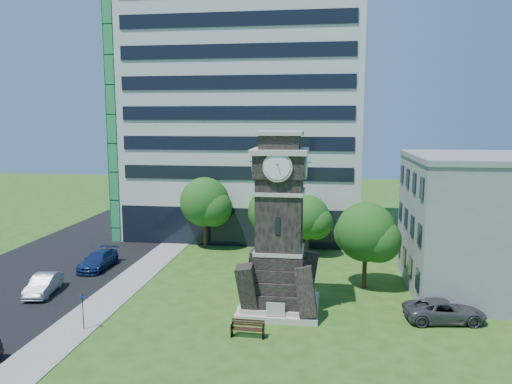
# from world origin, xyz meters

# --- Properties ---
(ground) EXTENTS (160.00, 160.00, 0.00)m
(ground) POSITION_xyz_m (0.00, 0.00, 0.00)
(ground) COLOR #2D5117
(ground) RESTS_ON ground
(sidewalk) EXTENTS (3.00, 70.00, 0.06)m
(sidewalk) POSITION_xyz_m (-9.50, 5.00, 0.03)
(sidewalk) COLOR gray
(sidewalk) RESTS_ON ground
(street) EXTENTS (14.00, 80.00, 0.02)m
(street) POSITION_xyz_m (-18.00, 5.00, 0.01)
(street) COLOR black
(street) RESTS_ON ground
(clock_tower) EXTENTS (5.40, 5.40, 12.22)m
(clock_tower) POSITION_xyz_m (3.00, 2.00, 5.28)
(clock_tower) COLOR beige
(clock_tower) RESTS_ON ground
(office_tall) EXTENTS (26.20, 15.11, 28.60)m
(office_tall) POSITION_xyz_m (-3.20, 25.84, 14.22)
(office_tall) COLOR silver
(office_tall) RESTS_ON ground
(car_street_mid) EXTENTS (2.26, 4.61, 1.45)m
(car_street_mid) POSITION_xyz_m (-14.77, 2.45, 0.73)
(car_street_mid) COLOR #9FA3A7
(car_street_mid) RESTS_ON ground
(car_street_north) EXTENTS (2.12, 5.11, 1.48)m
(car_street_north) POSITION_xyz_m (-13.62, 9.13, 0.74)
(car_street_north) COLOR navy
(car_street_north) RESTS_ON ground
(car_east_lot) EXTENTS (5.40, 3.02, 1.43)m
(car_east_lot) POSITION_xyz_m (13.82, 1.33, 0.71)
(car_east_lot) COLOR #48484C
(car_east_lot) RESTS_ON ground
(park_bench) EXTENTS (2.03, 0.54, 1.05)m
(park_bench) POSITION_xyz_m (1.55, -2.75, 0.56)
(park_bench) COLOR black
(park_bench) RESTS_ON ground
(street_sign) EXTENTS (0.55, 0.05, 2.29)m
(street_sign) POSITION_xyz_m (-8.72, -3.22, 1.43)
(street_sign) COLOR black
(street_sign) RESTS_ON ground
(tree_nw) EXTENTS (5.49, 4.99, 7.23)m
(tree_nw) POSITION_xyz_m (-5.98, 17.54, 4.54)
(tree_nw) COLOR #332114
(tree_nw) RESTS_ON ground
(tree_nc) EXTENTS (5.51, 5.01, 6.51)m
(tree_nc) POSITION_xyz_m (1.05, 17.10, 3.84)
(tree_nc) COLOR #332114
(tree_nc) RESTS_ON ground
(tree_ne) EXTENTS (4.69, 4.27, 5.83)m
(tree_ne) POSITION_xyz_m (4.42, 16.18, 3.54)
(tree_ne) COLOR #332114
(tree_ne) RESTS_ON ground
(tree_east) EXTENTS (5.05, 4.59, 6.76)m
(tree_east) POSITION_xyz_m (9.21, 7.23, 4.28)
(tree_east) COLOR #332114
(tree_east) RESTS_ON ground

